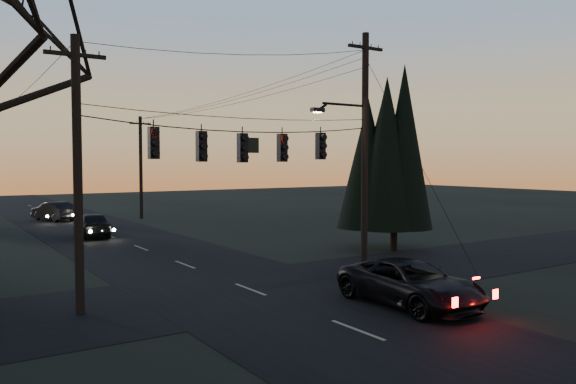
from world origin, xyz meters
TOP-DOWN VIEW (x-y plane):
  - ground_plane at (0.00, 0.00)m, footprint 160.00×160.00m
  - main_road at (0.00, 20.00)m, footprint 8.00×120.00m
  - cross_road at (0.00, 10.00)m, footprint 60.00×7.00m
  - utility_pole_right at (5.50, 10.00)m, footprint 5.00×0.30m
  - utility_pole_left at (-6.00, 10.00)m, footprint 1.80×0.30m
  - utility_pole_far_r at (5.50, 38.00)m, footprint 1.80×0.30m
  - span_signal_assembly at (-0.24, 10.00)m, footprint 11.50×0.44m
  - evergreen_right at (10.93, 13.82)m, footprint 4.57×4.57m
  - suv_near at (3.20, 5.11)m, footprint 2.51×5.28m
  - sedan_oncoming_a at (-0.98, 28.28)m, footprint 2.33×4.78m
  - sedan_oncoming_b at (-0.98, 40.04)m, footprint 2.97×4.84m

SIDE VIEW (x-z plane):
  - ground_plane at x=0.00m, z-range 0.00..0.00m
  - utility_pole_right at x=5.50m, z-range -5.00..5.00m
  - utility_pole_left at x=-6.00m, z-range -4.25..4.25m
  - utility_pole_far_r at x=5.50m, z-range -4.25..4.25m
  - cross_road at x=0.00m, z-range 0.00..0.02m
  - main_road at x=0.00m, z-range 0.00..0.02m
  - suv_near at x=3.20m, z-range 0.00..1.45m
  - sedan_oncoming_b at x=-0.98m, z-range 0.00..1.51m
  - sedan_oncoming_a at x=-0.98m, z-range 0.00..1.57m
  - evergreen_right at x=10.93m, z-range 0.59..9.17m
  - span_signal_assembly at x=-0.24m, z-range 4.47..6.04m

